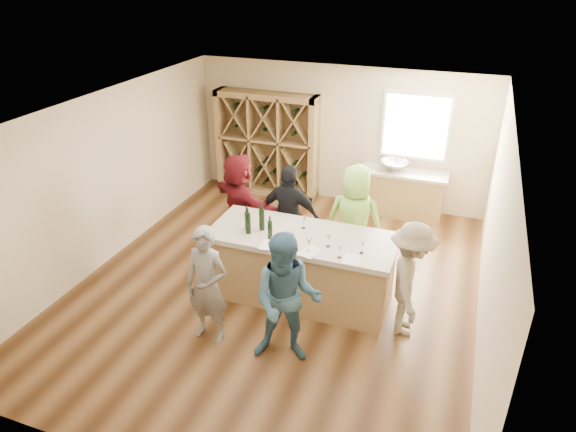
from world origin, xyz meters
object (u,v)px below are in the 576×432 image
(wine_bottle_c, at_px, (262,219))
(person_near_left, at_px, (207,285))
(sink, at_px, (394,166))
(person_server, at_px, (410,280))
(wine_bottle_d, at_px, (270,230))
(person_near_right, at_px, (287,300))
(wine_bottle_b, at_px, (248,223))
(wine_rack, at_px, (267,145))
(person_far_left, at_px, (240,204))
(tasting_counter_base, at_px, (302,269))
(wine_bottle_a, at_px, (247,221))
(person_far_mid, at_px, (290,216))
(person_far_right, at_px, (354,221))

(wine_bottle_c, xyz_separation_m, person_near_left, (-0.26, -1.24, -0.41))
(sink, height_order, person_server, person_server)
(wine_bottle_d, bearing_deg, person_near_right, -58.54)
(wine_bottle_b, relative_size, person_near_right, 0.18)
(wine_bottle_c, bearing_deg, wine_bottle_d, -44.65)
(wine_bottle_d, bearing_deg, wine_bottle_b, 172.71)
(sink, bearing_deg, person_near_left, -109.20)
(wine_bottle_d, height_order, person_near_right, person_near_right)
(sink, xyz_separation_m, wine_bottle_c, (-1.35, -3.41, 0.23))
(wine_rack, relative_size, person_near_left, 1.32)
(person_far_left, bearing_deg, tasting_counter_base, 175.10)
(wine_bottle_b, relative_size, wine_bottle_d, 1.16)
(wine_rack, relative_size, wine_bottle_a, 7.91)
(wine_bottle_a, relative_size, person_far_left, 0.16)
(person_far_mid, height_order, person_far_right, person_far_right)
(person_near_right, bearing_deg, person_far_mid, 96.74)
(tasting_counter_base, xyz_separation_m, person_server, (1.60, -0.24, 0.33))
(person_near_right, bearing_deg, person_near_left, 166.68)
(wine_bottle_d, bearing_deg, person_server, 0.67)
(wine_bottle_b, relative_size, person_server, 0.19)
(person_near_right, bearing_deg, person_far_left, 114.09)
(wine_bottle_c, distance_m, person_far_left, 1.40)
(person_far_mid, xyz_separation_m, person_far_right, (1.04, 0.12, 0.05))
(wine_bottle_c, xyz_separation_m, person_far_left, (-0.85, 1.05, -0.36))
(sink, height_order, person_near_left, person_near_left)
(person_far_left, bearing_deg, wine_bottle_d, 159.70)
(wine_bottle_b, height_order, wine_bottle_c, wine_bottle_c)
(tasting_counter_base, height_order, person_far_left, person_far_left)
(person_far_right, bearing_deg, person_near_left, 56.80)
(wine_bottle_b, bearing_deg, person_near_right, -47.56)
(person_near_right, relative_size, person_far_mid, 1.02)
(wine_bottle_d, distance_m, person_far_right, 1.57)
(person_far_mid, bearing_deg, wine_bottle_d, 97.95)
(wine_bottle_c, bearing_deg, person_far_left, 129.07)
(person_far_mid, bearing_deg, wine_bottle_a, 74.48)
(person_near_right, distance_m, person_far_right, 2.30)
(sink, xyz_separation_m, person_far_left, (-2.21, -2.36, -0.12))
(wine_bottle_d, relative_size, person_near_right, 0.15)
(wine_bottle_b, xyz_separation_m, person_server, (2.34, -0.02, -0.41))
(wine_rack, bearing_deg, wine_bottle_a, -72.23)
(wine_rack, height_order, wine_bottle_d, wine_rack)
(person_near_left, distance_m, person_server, 2.68)
(wine_bottle_d, bearing_deg, sink, 72.50)
(wine_rack, relative_size, wine_bottle_c, 6.64)
(wine_rack, height_order, wine_bottle_b, wine_rack)
(person_near_left, xyz_separation_m, person_far_mid, (0.37, 2.14, 0.05))
(person_far_right, bearing_deg, wine_rack, -45.95)
(person_near_left, relative_size, person_server, 1.01)
(wine_rack, distance_m, person_far_mid, 2.96)
(person_near_right, height_order, person_server, person_near_right)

